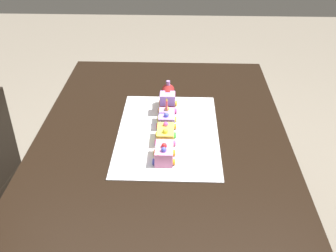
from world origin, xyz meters
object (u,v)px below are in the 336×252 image
(birthday_candle, at_px, (167,104))
(cake_car_caboose_lavender, at_px, (167,119))
(cake_car_hopper_lemon, at_px, (165,135))
(cake_car_flatbed_bubblegum, at_px, (164,153))
(cake_locomotive, at_px, (168,100))
(dining_table, at_px, (162,154))

(birthday_candle, bearing_deg, cake_car_caboose_lavender, 0.00)
(cake_car_caboose_lavender, bearing_deg, cake_car_hopper_lemon, 0.00)
(cake_car_flatbed_bubblegum, distance_m, birthday_candle, 0.25)
(cake_locomotive, distance_m, cake_car_hopper_lemon, 0.25)
(cake_locomotive, height_order, cake_car_hopper_lemon, cake_locomotive)
(cake_car_hopper_lemon, distance_m, birthday_candle, 0.14)
(dining_table, height_order, cake_car_hopper_lemon, cake_car_hopper_lemon)
(cake_car_hopper_lemon, height_order, birthday_candle, birthday_candle)
(cake_locomotive, height_order, birthday_candle, birthday_candle)
(dining_table, height_order, cake_car_flatbed_bubblegum, cake_car_flatbed_bubblegum)
(dining_table, xyz_separation_m, birthday_candle, (-0.05, 0.02, 0.21))
(dining_table, height_order, birthday_candle, birthday_candle)
(cake_car_caboose_lavender, distance_m, birthday_candle, 0.07)
(cake_locomotive, bearing_deg, cake_car_flatbed_bubblegum, 0.00)
(birthday_candle, bearing_deg, cake_locomotive, 180.00)
(cake_car_hopper_lemon, bearing_deg, cake_car_flatbed_bubblegum, 0.00)
(dining_table, relative_size, cake_car_hopper_lemon, 14.00)
(cake_locomotive, height_order, cake_car_flatbed_bubblegum, cake_locomotive)
(cake_locomotive, distance_m, cake_car_flatbed_bubblegum, 0.37)
(dining_table, height_order, cake_car_caboose_lavender, cake_car_caboose_lavender)
(cake_car_caboose_lavender, xyz_separation_m, birthday_candle, (-0.00, -0.00, 0.07))
(cake_locomotive, relative_size, cake_car_flatbed_bubblegum, 1.40)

